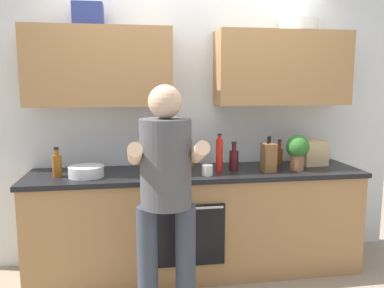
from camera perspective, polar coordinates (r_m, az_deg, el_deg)
name	(u,v)px	position (r m, az deg, el deg)	size (l,w,h in m)	color
ground_plane	(197,270)	(3.62, 0.74, -18.05)	(12.00, 12.00, 0.00)	gray
back_wall_unit	(193,99)	(3.50, 0.09, 6.60)	(4.00, 0.39, 2.50)	silver
counter	(197,221)	(3.44, 0.75, -11.32)	(2.84, 0.67, 0.90)	#A37547
person_standing	(166,187)	(2.58, -3.85, -6.27)	(0.49, 0.45, 1.63)	#383D4C
bottle_syrup	(57,165)	(3.28, -19.26, -2.91)	(0.08, 0.08, 0.24)	#8C4C14
bottle_wine	(234,159)	(3.34, 6.18, -2.21)	(0.08, 0.08, 0.25)	#471419
bottle_oil	(190,156)	(3.49, -0.23, -1.77)	(0.06, 0.06, 0.24)	olive
bottle_soda	(164,167)	(3.08, -4.12, -3.34)	(0.06, 0.06, 0.21)	#198C33
bottle_vinegar	(279,155)	(3.68, 12.73, -1.54)	(0.06, 0.06, 0.23)	brown
bottle_soy	(157,159)	(3.42, -5.14, -2.19)	(0.07, 0.07, 0.23)	black
bottle_juice	(172,153)	(3.38, -2.96, -1.39)	(0.07, 0.07, 0.32)	orange
bottle_hotsauce	(219,155)	(3.26, 4.04, -1.59)	(0.06, 0.06, 0.33)	red
cup_stoneware	(185,165)	(3.35, -1.01, -3.12)	(0.09, 0.09, 0.08)	slate
cup_coffee	(207,170)	(3.15, 2.26, -3.86)	(0.09, 0.09, 0.09)	white
mixing_bowl	(86,171)	(3.21, -15.31, -3.93)	(0.28, 0.28, 0.09)	silver
knife_block	(269,157)	(3.33, 11.21, -1.94)	(0.10, 0.14, 0.30)	brown
potted_herb	(298,149)	(3.44, 15.29, -0.79)	(0.20, 0.20, 0.30)	#9E6647
grocery_bag_bread	(312,153)	(3.73, 17.25, -1.21)	(0.23, 0.21, 0.23)	tan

